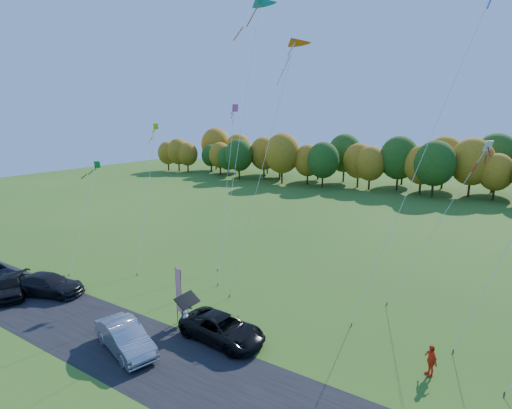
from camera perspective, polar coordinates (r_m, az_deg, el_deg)
The scene contains 18 objects.
ground at distance 26.95m, azimuth -7.19°, elevation -17.10°, with size 160.00×160.00×0.00m, color #2E5B18.
asphalt_strip at distance 24.48m, azimuth -13.58°, elevation -20.69°, with size 90.00×6.00×0.01m, color black.
tree_line at distance 75.61m, azimuth 20.40°, elevation 1.58°, with size 116.00×12.00×10.00m, color #1E4711, non-canonical shape.
black_suv at distance 25.24m, azimuth -4.83°, elevation -17.24°, with size 2.54×5.52×1.53m, color black.
silver_sedan at distance 25.33m, azimuth -18.20°, elevation -17.59°, with size 1.75×5.03×1.66m, color #9A999E.
dark_truck_a at distance 34.70m, azimuth -27.54°, elevation -10.08°, with size 2.21×5.43×1.58m, color black.
dark_truck_b at distance 35.83m, azimuth -31.69°, elevation -9.83°, with size 1.89×4.69×1.60m, color black.
person_tailgate_a at distance 26.11m, azimuth -9.95°, elevation -16.23°, with size 0.58×0.38×1.60m, color silver.
person_tailgate_b at distance 27.16m, azimuth -9.94°, elevation -14.74°, with size 0.90×0.70×1.85m, color gray.
person_east at distance 24.06m, azimuth 23.68°, elevation -19.70°, with size 1.00×0.42×1.71m, color red.
feather_flag at distance 26.62m, azimuth -11.05°, elevation -11.86°, with size 0.52×0.13×3.93m.
kite_delta_blue at distance 35.37m, azimuth -2.15°, elevation 11.00°, with size 4.44×12.17×25.47m.
kite_parafoil_orange at distance 29.67m, azimuth 23.65°, elevation 8.70°, with size 7.20×12.85×24.06m.
kite_delta_red at distance 31.79m, azimuth 1.71°, elevation 8.66°, with size 2.51×9.82×20.68m.
kite_diamond_yellow at distance 37.12m, azimuth -15.32°, elevation 1.20°, with size 3.37×6.29×12.91m.
kite_diamond_green at distance 38.73m, azimuth -23.38°, elevation -1.55°, with size 2.56×5.67×9.53m.
kite_diamond_white at distance 31.12m, azimuth 24.48°, elevation -2.67°, with size 5.54×5.86×11.99m.
kite_diamond_pink at distance 36.94m, azimuth -4.18°, elevation 2.93°, with size 3.22×7.18×14.80m.
Camera 1 is at (15.22, -17.86, 13.26)m, focal length 28.00 mm.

